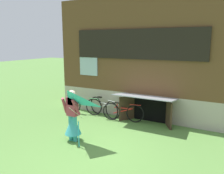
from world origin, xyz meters
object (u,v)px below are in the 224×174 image
person (73,120)px  bicycle_silver (104,107)px  bicycle_red (123,112)px  kite (68,106)px  bicycle_green (83,106)px

person → bicycle_silver: 2.66m
person → bicycle_silver: bearing=123.1°
bicycle_red → bicycle_silver: size_ratio=0.98×
person → kite: 0.92m
kite → bicycle_silver: (-0.75, 3.20, -0.95)m
person → bicycle_silver: (-0.43, 2.61, -0.30)m
kite → bicycle_green: 3.58m
bicycle_silver → bicycle_green: size_ratio=0.99×
bicycle_green → person: bearing=-71.8°
kite → bicycle_green: size_ratio=0.97×
bicycle_red → bicycle_green: size_ratio=0.97×
bicycle_red → kite: bearing=-106.2°
person → bicycle_green: bearing=142.8°
kite → bicycle_red: size_ratio=1.00×
person → bicycle_silver: size_ratio=0.97×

